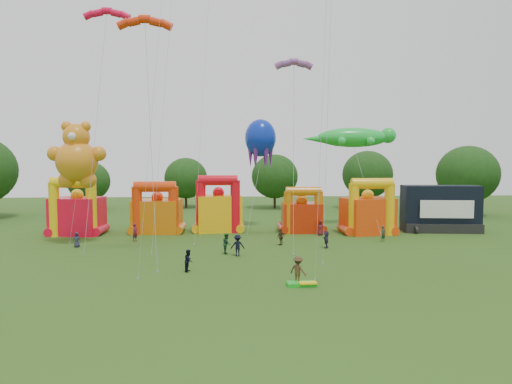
{
  "coord_description": "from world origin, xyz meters",
  "views": [
    {
      "loc": [
        -0.16,
        -26.33,
        8.76
      ],
      "look_at": [
        2.38,
        18.0,
        5.55
      ],
      "focal_mm": 32.0,
      "sensor_mm": 36.0,
      "label": 1
    }
  ],
  "objects": [
    {
      "name": "bouncy_castle_3",
      "position": [
        8.44,
        27.52,
        2.11
      ],
      "size": [
        4.71,
        3.81,
        5.52
      ],
      "color": "red",
      "rests_on": "ground"
    },
    {
      "name": "folded_kite_bundle",
      "position": [
        4.82,
        4.47,
        0.14
      ],
      "size": [
        2.03,
        1.16,
        0.31
      ],
      "color": "green",
      "rests_on": "ground"
    },
    {
      "name": "teddy_bear_kite",
      "position": [
        -15.72,
        21.05,
        8.57
      ],
      "size": [
        5.87,
        4.17,
        12.67
      ],
      "color": "orange",
      "rests_on": "ground"
    },
    {
      "name": "bouncy_castle_4",
      "position": [
        16.04,
        25.99,
        2.5
      ],
      "size": [
        6.21,
        5.43,
        6.6
      ],
      "color": "#F0400D",
      "rests_on": "ground"
    },
    {
      "name": "octopus_kite",
      "position": [
        3.18,
        30.28,
        7.08
      ],
      "size": [
        4.09,
        8.6,
        13.94
      ],
      "color": "#0B25A9",
      "rests_on": "ground"
    },
    {
      "name": "ground",
      "position": [
        0.0,
        0.0,
        0.0
      ],
      "size": [
        160.0,
        160.0,
        0.0
      ],
      "primitive_type": "plane",
      "color": "#2C4C15",
      "rests_on": "ground"
    },
    {
      "name": "spectator_3",
      "position": [
        0.5,
        14.34,
        0.98
      ],
      "size": [
        1.29,
        0.78,
        1.96
      ],
      "primitive_type": "imported",
      "rotation": [
        0.0,
        0.0,
        3.18
      ],
      "color": "black",
      "rests_on": "ground"
    },
    {
      "name": "spectator_1",
      "position": [
        -10.28,
        22.38,
        0.97
      ],
      "size": [
        0.75,
        0.84,
        1.93
      ],
      "primitive_type": "imported",
      "rotation": [
        0.0,
        0.0,
        1.05
      ],
      "color": "#591927",
      "rests_on": "ground"
    },
    {
      "name": "bouncy_castle_1",
      "position": [
        -8.83,
        28.09,
        2.35
      ],
      "size": [
        5.73,
        4.76,
        6.19
      ],
      "color": "#D4660B",
      "rests_on": "ground"
    },
    {
      "name": "bouncy_castle_2",
      "position": [
        -1.58,
        28.77,
        2.6
      ],
      "size": [
        5.79,
        4.92,
        6.86
      ],
      "color": "#FFB10D",
      "rests_on": "ground"
    },
    {
      "name": "parafoil_kites",
      "position": [
        -5.0,
        16.11,
        10.95
      ],
      "size": [
        23.33,
        13.89,
        24.88
      ],
      "color": "red",
      "rests_on": "ground"
    },
    {
      "name": "spectator_6",
      "position": [
        10.18,
        25.0,
        0.88
      ],
      "size": [
        0.99,
        0.8,
        1.76
      ],
      "primitive_type": "imported",
      "rotation": [
        0.0,
        0.0,
        5.96
      ],
      "color": "#56181E",
      "rests_on": "ground"
    },
    {
      "name": "spectator_9",
      "position": [
        4.58,
        4.89,
        0.99
      ],
      "size": [
        1.44,
        1.4,
        1.98
      ],
      "primitive_type": "imported",
      "rotation": [
        0.0,
        0.0,
        2.42
      ],
      "color": "#46311C",
      "rests_on": "ground"
    },
    {
      "name": "spectator_8",
      "position": [
        -3.4,
        8.92,
        0.87
      ],
      "size": [
        0.82,
        0.96,
        1.74
      ],
      "primitive_type": "imported",
      "rotation": [
        0.0,
        0.0,
        1.36
      ],
      "color": "black",
      "rests_on": "ground"
    },
    {
      "name": "tree_ring",
      "position": [
        -1.15,
        0.6,
        6.26
      ],
      "size": [
        121.11,
        123.19,
        12.07
      ],
      "color": "#352314",
      "rests_on": "ground"
    },
    {
      "name": "diamond_kites",
      "position": [
        -0.08,
        15.1,
        15.79
      ],
      "size": [
        17.5,
        20.88,
        35.94
      ],
      "color": "#D8400A",
      "rests_on": "ground"
    },
    {
      "name": "spectator_2",
      "position": [
        -0.49,
        15.52,
        0.94
      ],
      "size": [
        0.76,
        0.95,
        1.89
      ],
      "primitive_type": "imported",
      "rotation": [
        0.0,
        0.0,
        1.62
      ],
      "color": "#173B20",
      "rests_on": "ground"
    },
    {
      "name": "spectator_4",
      "position": [
        5.01,
        19.35,
        0.86
      ],
      "size": [
        1.05,
        0.95,
        1.72
      ],
      "primitive_type": "imported",
      "rotation": [
        0.0,
        0.0,
        3.81
      ],
      "color": "#412B1A",
      "rests_on": "ground"
    },
    {
      "name": "bouncy_castle_0",
      "position": [
        -17.94,
        27.31,
        2.55
      ],
      "size": [
        5.86,
        4.98,
        6.74
      ],
      "color": "red",
      "rests_on": "ground"
    },
    {
      "name": "spectator_0",
      "position": [
        -15.38,
        19.35,
        0.77
      ],
      "size": [
        0.79,
        0.55,
        1.53
      ],
      "primitive_type": "imported",
      "rotation": [
        0.0,
        0.0,
        0.08
      ],
      "color": "#262740",
      "rests_on": "ground"
    },
    {
      "name": "spectator_5",
      "position": [
        9.31,
        17.67,
        0.85
      ],
      "size": [
        0.52,
        1.58,
        1.7
      ],
      "primitive_type": "imported",
      "rotation": [
        0.0,
        0.0,
        4.7
      ],
      "color": "#2B253E",
      "rests_on": "ground"
    },
    {
      "name": "spectator_7",
      "position": [
        16.1,
        20.75,
        0.85
      ],
      "size": [
        0.74,
        0.69,
        1.7
      ],
      "primitive_type": "imported",
      "rotation": [
        0.0,
        0.0,
        0.62
      ],
      "color": "#183C29",
      "rests_on": "ground"
    },
    {
      "name": "stage_trailer",
      "position": [
        25.26,
        27.09,
        2.72
      ],
      "size": [
        9.28,
        4.37,
        5.63
      ],
      "color": "black",
      "rests_on": "ground"
    },
    {
      "name": "gecko_kite",
      "position": [
        16.15,
        30.46,
        8.6
      ],
      "size": [
        12.42,
        12.83,
        12.99
      ],
      "color": "green",
      "rests_on": "ground"
    }
  ]
}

